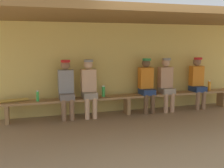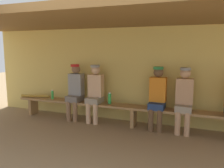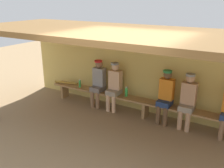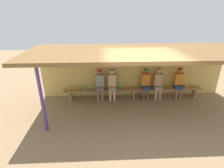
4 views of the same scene
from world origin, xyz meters
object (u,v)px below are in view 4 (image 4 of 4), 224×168
(support_post, at_px, (42,101))
(player_rightmost, at_px, (158,82))
(baseball_bat, at_px, (72,89))
(player_leftmost, at_px, (100,83))
(player_near_post, at_px, (146,82))
(water_bottle_orange, at_px, (85,88))
(player_with_sunglasses, at_px, (112,83))
(bench, at_px, (133,90))
(water_bottle_blue, at_px, (120,86))
(water_bottle_green, at_px, (186,85))
(player_middle, at_px, (179,82))

(support_post, bearing_deg, player_rightmost, 26.41)
(baseball_bat, bearing_deg, player_leftmost, -12.29)
(player_near_post, xyz_separation_m, water_bottle_orange, (-2.61, -0.04, -0.17))
(player_with_sunglasses, bearing_deg, player_leftmost, 180.00)
(player_leftmost, bearing_deg, player_with_sunglasses, 0.00)
(player_near_post, bearing_deg, baseball_bat, -179.94)
(bench, bearing_deg, water_bottle_blue, 176.53)
(player_leftmost, xyz_separation_m, water_bottle_green, (3.79, -0.03, -0.15))
(water_bottle_green, bearing_deg, bench, 179.34)
(support_post, xyz_separation_m, bench, (3.18, 2.10, -0.71))
(player_with_sunglasses, bearing_deg, support_post, -136.81)
(player_rightmost, bearing_deg, player_near_post, 180.00)
(player_leftmost, bearing_deg, water_bottle_green, -0.46)
(player_with_sunglasses, distance_m, player_rightmost, 1.99)
(player_leftmost, xyz_separation_m, player_near_post, (1.98, 0.00, 0.00))
(player_middle, height_order, water_bottle_blue, player_middle)
(player_near_post, distance_m, water_bottle_green, 1.82)
(player_with_sunglasses, height_order, player_near_post, same)
(support_post, xyz_separation_m, water_bottle_orange, (1.08, 2.06, -0.53))
(player_rightmost, relative_size, water_bottle_blue, 5.11)
(bench, height_order, water_bottle_green, water_bottle_green)
(water_bottle_orange, relative_size, baseball_bat, 0.31)
(water_bottle_orange, bearing_deg, player_with_sunglasses, 2.12)
(player_rightmost, relative_size, baseball_bat, 1.76)
(water_bottle_orange, bearing_deg, player_rightmost, 0.78)
(player_rightmost, relative_size, water_bottle_green, 4.89)
(water_bottle_green, relative_size, baseball_bat, 0.36)
(water_bottle_orange, bearing_deg, player_middle, 0.60)
(water_bottle_orange, bearing_deg, player_leftmost, 3.88)
(player_near_post, xyz_separation_m, water_bottle_green, (1.81, -0.03, -0.15))
(player_rightmost, bearing_deg, player_middle, 0.00)
(player_middle, height_order, water_bottle_orange, player_middle)
(player_leftmost, bearing_deg, player_middle, 0.00)
(bench, height_order, water_bottle_blue, water_bottle_blue)
(player_with_sunglasses, xyz_separation_m, player_near_post, (1.45, 0.00, 0.00))
(water_bottle_orange, xyz_separation_m, baseball_bat, (-0.57, 0.04, -0.08))
(player_rightmost, bearing_deg, player_leftmost, 180.00)
(support_post, distance_m, player_rightmost, 4.74)
(support_post, relative_size, water_bottle_green, 8.00)
(water_bottle_green, distance_m, baseball_bat, 4.99)
(player_near_post, bearing_deg, water_bottle_green, -0.97)
(support_post, distance_m, baseball_bat, 2.24)
(bench, height_order, player_near_post, player_near_post)
(support_post, bearing_deg, bench, 33.42)
(bench, bearing_deg, player_with_sunglasses, 179.78)
(player_with_sunglasses, height_order, water_bottle_orange, player_with_sunglasses)
(player_rightmost, xyz_separation_m, player_middle, (0.91, 0.00, 0.00))
(support_post, distance_m, bench, 3.88)
(player_middle, bearing_deg, bench, -179.90)
(player_rightmost, bearing_deg, water_bottle_blue, 178.88)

